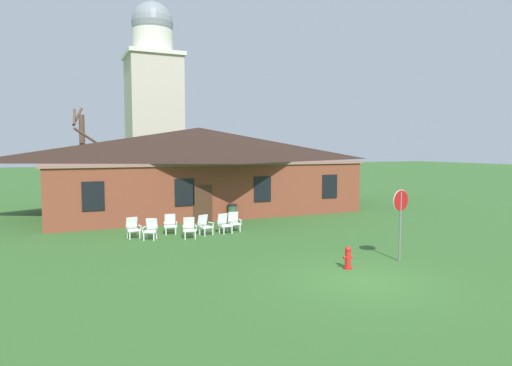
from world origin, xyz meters
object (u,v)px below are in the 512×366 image
at_px(lawn_chair_middle, 189,227).
at_px(fire_hydrant, 348,258).
at_px(lawn_chair_by_porch, 133,227).
at_px(lawn_chair_left_end, 170,224).
at_px(lawn_chair_right_end, 205,224).
at_px(lawn_chair_near_door, 151,229).
at_px(lawn_chair_far_side, 224,223).
at_px(lawn_chair_under_eave, 234,221).
at_px(trash_bin, 232,213).
at_px(stop_sign, 401,210).

distance_m(lawn_chair_middle, fire_hydrant, 8.26).
height_order(lawn_chair_by_porch, lawn_chair_left_end, same).
bearing_deg(fire_hydrant, lawn_chair_right_end, 108.74).
distance_m(lawn_chair_near_door, lawn_chair_far_side, 3.60).
xyz_separation_m(lawn_chair_by_porch, lawn_chair_right_end, (3.31, -0.62, 0.00)).
relative_size(lawn_chair_left_end, lawn_chair_under_eave, 1.00).
relative_size(lawn_chair_near_door, trash_bin, 0.98).
height_order(lawn_chair_right_end, lawn_chair_under_eave, same).
bearing_deg(lawn_chair_under_eave, fire_hydrant, -82.80).
relative_size(stop_sign, lawn_chair_middle, 2.79).
xyz_separation_m(lawn_chair_middle, lawn_chair_right_end, (0.90, 0.47, 0.00)).
distance_m(stop_sign, lawn_chair_middle, 9.57).
relative_size(lawn_chair_left_end, trash_bin, 0.98).
bearing_deg(lawn_chair_right_end, lawn_chair_far_side, -1.87).
distance_m(stop_sign, lawn_chair_near_door, 11.02).
bearing_deg(lawn_chair_near_door, lawn_chair_left_end, 40.32).
bearing_deg(lawn_chair_right_end, fire_hydrant, -71.26).
bearing_deg(trash_bin, lawn_chair_by_porch, -157.02).
distance_m(lawn_chair_by_porch, lawn_chair_under_eave, 4.97).
height_order(stop_sign, lawn_chair_middle, stop_sign).
distance_m(lawn_chair_near_door, lawn_chair_left_end, 1.48).
xyz_separation_m(lawn_chair_left_end, lawn_chair_right_end, (1.47, -0.91, 0.00)).
distance_m(fire_hydrant, trash_bin, 11.06).
bearing_deg(lawn_chair_left_end, lawn_chair_under_eave, -10.92).
bearing_deg(lawn_chair_by_porch, lawn_chair_far_side, -8.58).
xyz_separation_m(lawn_chair_by_porch, lawn_chair_middle, (2.41, -1.09, 0.00)).
relative_size(lawn_chair_near_door, lawn_chair_under_eave, 1.00).
distance_m(lawn_chair_middle, lawn_chair_under_eave, 2.66).
bearing_deg(lawn_chair_middle, lawn_chair_by_porch, 155.64).
bearing_deg(lawn_chair_right_end, lawn_chair_middle, -152.20).
distance_m(lawn_chair_left_end, lawn_chair_far_side, 2.65).
relative_size(stop_sign, lawn_chair_near_door, 2.79).
height_order(stop_sign, lawn_chair_far_side, stop_sign).
bearing_deg(lawn_chair_near_door, lawn_chair_under_eave, 4.80).
bearing_deg(lawn_chair_middle, fire_hydrant, -64.27).
xyz_separation_m(lawn_chair_right_end, lawn_chair_far_side, (1.00, -0.03, 0.00)).
relative_size(lawn_chair_near_door, fire_hydrant, 1.21).
xyz_separation_m(stop_sign, lawn_chair_under_eave, (-3.44, 8.12, -1.40)).
height_order(lawn_chair_right_end, lawn_chair_far_side, same).
distance_m(lawn_chair_far_side, trash_bin, 3.58).
height_order(stop_sign, lawn_chair_left_end, stop_sign).
bearing_deg(trash_bin, lawn_chair_middle, -134.42).
bearing_deg(lawn_chair_left_end, lawn_chair_near_door, -139.68).
height_order(lawn_chair_middle, lawn_chair_under_eave, same).
relative_size(lawn_chair_by_porch, fire_hydrant, 1.21).
relative_size(lawn_chair_by_porch, lawn_chair_middle, 1.00).
bearing_deg(lawn_chair_far_side, lawn_chair_by_porch, 171.42).
height_order(lawn_chair_near_door, lawn_chair_left_end, same).
relative_size(stop_sign, trash_bin, 2.72).
relative_size(lawn_chair_by_porch, lawn_chair_near_door, 1.00).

